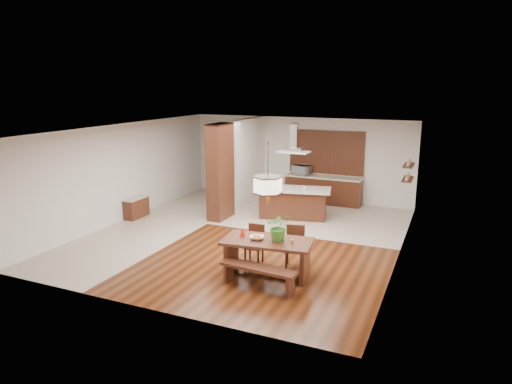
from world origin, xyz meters
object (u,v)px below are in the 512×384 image
at_px(pendant_lantern, 268,173).
at_px(dining_bench, 258,277).
at_px(range_hood, 294,138).
at_px(island_cup, 304,188).
at_px(fruit_bowl, 257,238).
at_px(dining_chair_left, 254,244).
at_px(dining_chair_right, 295,247).
at_px(kitchen_island, 293,203).
at_px(foliage_plant, 279,227).
at_px(hallway_console, 136,208).
at_px(dining_table, 267,249).
at_px(microwave, 301,170).

bearing_deg(pendant_lantern, dining_bench, -83.08).
distance_m(range_hood, island_cup, 1.53).
bearing_deg(dining_bench, fruit_bowl, 116.20).
bearing_deg(fruit_bowl, dining_chair_left, 118.88).
bearing_deg(dining_bench, dining_chair_right, 76.37).
height_order(fruit_bowl, kitchen_island, kitchen_island).
bearing_deg(foliage_plant, fruit_bowl, -163.69).
distance_m(dining_chair_left, island_cup, 3.71).
bearing_deg(hallway_console, dining_bench, -29.55).
bearing_deg(dining_chair_left, foliage_plant, -33.28).
xyz_separation_m(hallway_console, dining_table, (5.33, -2.39, 0.27)).
height_order(hallway_console, fruit_bowl, fruit_bowl).
xyz_separation_m(hallway_console, dining_bench, (5.41, -3.07, -0.09)).
relative_size(hallway_console, fruit_bowl, 2.93).
distance_m(pendant_lantern, microwave, 6.62).
relative_size(foliage_plant, kitchen_island, 0.25).
height_order(hallway_console, dining_bench, hallway_console).
bearing_deg(kitchen_island, dining_chair_right, -82.87).
relative_size(dining_chair_left, microwave, 1.49).
xyz_separation_m(dining_bench, fruit_bowl, (-0.31, 0.63, 0.60)).
distance_m(foliage_plant, island_cup, 4.16).
distance_m(pendant_lantern, kitchen_island, 4.73).
relative_size(dining_chair_right, microwave, 1.58).
relative_size(pendant_lantern, microwave, 2.20).
bearing_deg(pendant_lantern, dining_chair_right, 57.63).
distance_m(dining_table, fruit_bowl, 0.34).
bearing_deg(hallway_console, pendant_lantern, -24.14).
relative_size(dining_table, pendant_lantern, 1.53).
distance_m(dining_bench, dining_chair_left, 1.37).
xyz_separation_m(dining_bench, microwave, (-1.41, 7.06, 0.89)).
relative_size(pendant_lantern, kitchen_island, 0.54).
height_order(fruit_bowl, range_hood, range_hood).
height_order(dining_chair_right, microwave, microwave).
distance_m(kitchen_island, island_cup, 0.65).
xyz_separation_m(dining_bench, range_hood, (-0.99, 4.98, 2.24)).
height_order(dining_table, foliage_plant, foliage_plant).
xyz_separation_m(dining_chair_left, foliage_plant, (0.77, -0.43, 0.65)).
height_order(foliage_plant, island_cup, foliage_plant).
bearing_deg(foliage_plant, island_cup, 100.22).
bearing_deg(hallway_console, microwave, 44.91).
distance_m(dining_bench, island_cup, 4.96).
bearing_deg(fruit_bowl, kitchen_island, 98.82).
xyz_separation_m(dining_chair_right, microwave, (-1.73, 5.75, 0.64)).
relative_size(foliage_plant, fruit_bowl, 2.00).
relative_size(dining_chair_right, range_hood, 1.05).
height_order(dining_bench, dining_chair_left, dining_chair_left).
xyz_separation_m(dining_table, dining_chair_right, (0.40, 0.63, -0.11)).
height_order(dining_chair_right, pendant_lantern, pendant_lantern).
xyz_separation_m(foliage_plant, fruit_bowl, (-0.46, -0.13, -0.26)).
bearing_deg(kitchen_island, dining_chair_left, -96.99).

